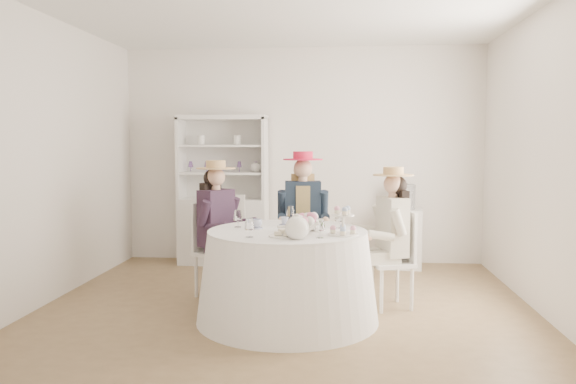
{
  "coord_description": "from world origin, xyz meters",
  "views": [
    {
      "loc": [
        0.49,
        -5.1,
        1.51
      ],
      "look_at": [
        0.0,
        0.1,
        1.05
      ],
      "focal_mm": 35.0,
      "sensor_mm": 36.0,
      "label": 1
    }
  ],
  "objects": [
    {
      "name": "wall_back",
      "position": [
        0.0,
        2.0,
        1.35
      ],
      "size": [
        4.5,
        0.0,
        4.5
      ],
      "primitive_type": "plane",
      "rotation": [
        1.57,
        0.0,
        0.0
      ],
      "color": "silver",
      "rests_on": "ground"
    },
    {
      "name": "hatbox",
      "position": [
        1.24,
        1.75,
        0.86
      ],
      "size": [
        0.39,
        0.39,
        0.3
      ],
      "primitive_type": "cylinder",
      "rotation": [
        0.0,
        0.0,
        -0.38
      ],
      "color": "black",
      "rests_on": "side_table"
    },
    {
      "name": "teacup_a",
      "position": [
        -0.23,
        -0.37,
        0.81
      ],
      "size": [
        0.1,
        0.1,
        0.07
      ],
      "primitive_type": "imported",
      "rotation": [
        0.0,
        0.0,
        -0.15
      ],
      "color": "white",
      "rests_on": "tea_table"
    },
    {
      "name": "cupcake_stand",
      "position": [
        0.51,
        -0.64,
        0.86
      ],
      "size": [
        0.24,
        0.24,
        0.22
      ],
      "rotation": [
        0.0,
        0.0,
        -0.41
      ],
      "color": "white",
      "rests_on": "tea_table"
    },
    {
      "name": "flower_arrangement",
      "position": [
        0.21,
        -0.52,
        0.87
      ],
      "size": [
        0.21,
        0.21,
        0.08
      ],
      "rotation": [
        0.0,
        0.0,
        0.31
      ],
      "color": "#CF678C",
      "rests_on": "tea_table"
    },
    {
      "name": "wall_front",
      "position": [
        0.0,
        -2.0,
        1.35
      ],
      "size": [
        4.5,
        0.0,
        4.5
      ],
      "primitive_type": "plane",
      "rotation": [
        -1.57,
        0.0,
        0.0
      ],
      "color": "silver",
      "rests_on": "ground"
    },
    {
      "name": "tea_table",
      "position": [
        0.04,
        -0.43,
        0.38
      ],
      "size": [
        1.55,
        1.55,
        0.77
      ],
      "rotation": [
        0.0,
        0.0,
        0.19
      ],
      "color": "white",
      "rests_on": "ground"
    },
    {
      "name": "teacup_c",
      "position": [
        0.29,
        -0.35,
        0.81
      ],
      "size": [
        0.11,
        0.11,
        0.07
      ],
      "primitive_type": "imported",
      "rotation": [
        0.0,
        0.0,
        0.33
      ],
      "color": "white",
      "rests_on": "tea_table"
    },
    {
      "name": "ground",
      "position": [
        0.0,
        0.0,
        0.0
      ],
      "size": [
        4.5,
        4.5,
        0.0
      ],
      "primitive_type": "plane",
      "color": "brown",
      "rests_on": "ground"
    },
    {
      "name": "hutch",
      "position": [
        -0.96,
        1.76,
        0.66
      ],
      "size": [
        1.11,
        0.46,
        1.84
      ],
      "rotation": [
        0.0,
        0.0,
        0.05
      ],
      "color": "silver",
      "rests_on": "ground"
    },
    {
      "name": "table_teapot",
      "position": [
        0.16,
        -0.86,
        0.86
      ],
      "size": [
        0.27,
        0.19,
        0.2
      ],
      "rotation": [
        0.0,
        0.0,
        -0.17
      ],
      "color": "white",
      "rests_on": "tea_table"
    },
    {
      "name": "sandwich_plate",
      "position": [
        0.05,
        -0.76,
        0.79
      ],
      "size": [
        0.25,
        0.25,
        0.06
      ],
      "rotation": [
        0.0,
        0.0,
        -0.03
      ],
      "color": "white",
      "rests_on": "tea_table"
    },
    {
      "name": "stemware_set",
      "position": [
        0.04,
        -0.43,
        0.85
      ],
      "size": [
        0.97,
        0.93,
        0.15
      ],
      "color": "white",
      "rests_on": "tea_table"
    },
    {
      "name": "wall_right",
      "position": [
        2.25,
        0.0,
        1.35
      ],
      "size": [
        0.0,
        4.5,
        4.5
      ],
      "primitive_type": "plane",
      "rotation": [
        1.57,
        0.0,
        -1.57
      ],
      "color": "silver",
      "rests_on": "ground"
    },
    {
      "name": "guest_mid",
      "position": [
        0.11,
        0.57,
        0.8
      ],
      "size": [
        0.52,
        0.54,
        1.42
      ],
      "rotation": [
        0.0,
        0.0,
        0.09
      ],
      "color": "silver",
      "rests_on": "ground"
    },
    {
      "name": "guest_left",
      "position": [
        -0.7,
        0.24,
        0.75
      ],
      "size": [
        0.57,
        0.53,
        1.34
      ],
      "rotation": [
        0.0,
        0.0,
        1.01
      ],
      "color": "silver",
      "rests_on": "ground"
    },
    {
      "name": "wall_left",
      "position": [
        -2.25,
        0.0,
        1.35
      ],
      "size": [
        0.0,
        4.5,
        4.5
      ],
      "primitive_type": "plane",
      "rotation": [
        1.57,
        0.0,
        1.57
      ],
      "color": "silver",
      "rests_on": "ground"
    },
    {
      "name": "flower_bowl",
      "position": [
        0.26,
        -0.42,
        0.8
      ],
      "size": [
        0.23,
        0.23,
        0.05
      ],
      "primitive_type": "imported",
      "rotation": [
        0.0,
        0.0,
        0.14
      ],
      "color": "white",
      "rests_on": "tea_table"
    },
    {
      "name": "guest_right",
      "position": [
        0.94,
        0.01,
        0.73
      ],
      "size": [
        0.53,
        0.49,
        1.29
      ],
      "rotation": [
        0.0,
        0.0,
        -1.22
      ],
      "color": "silver",
      "rests_on": "ground"
    },
    {
      "name": "side_table",
      "position": [
        1.24,
        1.75,
        0.36
      ],
      "size": [
        0.5,
        0.5,
        0.71
      ],
      "primitive_type": "cube",
      "rotation": [
        0.0,
        0.0,
        -0.1
      ],
      "color": "silver",
      "rests_on": "ground"
    },
    {
      "name": "ceiling",
      "position": [
        0.0,
        0.0,
        2.7
      ],
      "size": [
        4.5,
        4.5,
        0.0
      ],
      "primitive_type": "plane",
      "rotation": [
        3.14,
        0.0,
        0.0
      ],
      "color": "white",
      "rests_on": "wall_back"
    },
    {
      "name": "teacup_b",
      "position": [
        -0.0,
        -0.16,
        0.81
      ],
      "size": [
        0.08,
        0.08,
        0.07
      ],
      "primitive_type": "imported",
      "rotation": [
        0.0,
        0.0,
        -0.11
      ],
      "color": "white",
      "rests_on": "tea_table"
    },
    {
      "name": "spare_chair",
      "position": [
        -0.79,
        1.43,
        0.49
      ],
      "size": [
        0.38,
        0.38,
        0.91
      ],
      "rotation": [
        0.0,
        0.0,
        3.12
      ],
      "color": "silver",
      "rests_on": "ground"
    }
  ]
}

